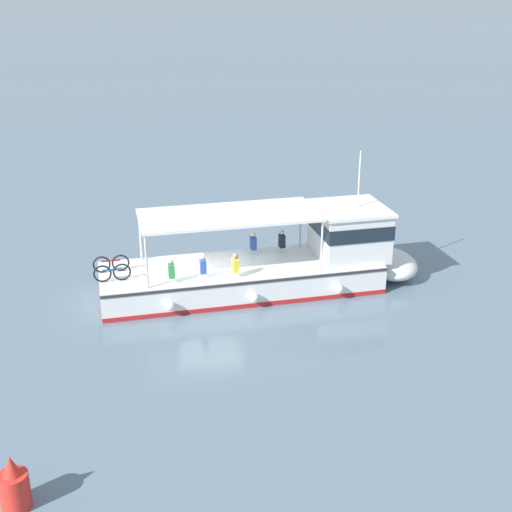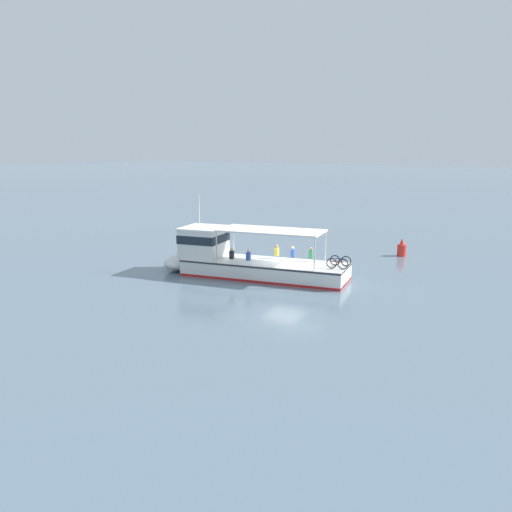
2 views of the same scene
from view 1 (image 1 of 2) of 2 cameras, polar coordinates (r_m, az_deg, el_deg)
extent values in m
plane|color=slate|center=(26.25, -3.92, -3.44)|extent=(400.00, 400.00, 0.00)
cube|color=white|center=(26.51, -1.26, -1.82)|extent=(5.09, 11.20, 1.10)
ellipsoid|color=white|center=(28.37, 11.06, -0.61)|extent=(3.29, 2.69, 1.01)
cube|color=red|center=(26.69, -1.25, -2.70)|extent=(5.13, 11.21, 0.16)
cube|color=#2D2D33|center=(26.32, -1.27, -0.88)|extent=(5.15, 11.21, 0.10)
cube|color=white|center=(27.16, 7.82, 1.97)|extent=(3.14, 3.05, 1.90)
cube|color=#19232D|center=(27.05, 7.86, 2.64)|extent=(3.21, 3.10, 0.56)
cube|color=white|center=(26.84, 7.93, 4.00)|extent=(3.33, 3.23, 0.12)
cube|color=white|center=(25.49, -2.30, 3.45)|extent=(4.10, 7.12, 0.10)
cylinder|color=silver|center=(27.84, 3.75, 2.74)|extent=(0.08, 0.08, 2.00)
cylinder|color=silver|center=(25.42, 5.55, 0.79)|extent=(0.08, 0.08, 2.00)
cylinder|color=silver|center=(26.73, -9.70, 1.64)|extent=(0.08, 0.08, 2.00)
cylinder|color=silver|center=(24.19, -9.18, -0.51)|extent=(0.08, 0.08, 2.00)
cylinder|color=silver|center=(26.62, 8.67, 6.42)|extent=(0.06, 0.06, 2.20)
sphere|color=white|center=(25.87, 6.98, -2.75)|extent=(0.36, 0.36, 0.36)
sphere|color=white|center=(24.97, -0.16, -3.51)|extent=(0.36, 0.36, 0.36)
sphere|color=white|center=(24.51, -7.24, -4.21)|extent=(0.36, 0.36, 0.36)
torus|color=black|center=(26.08, -11.30, -0.57)|extent=(0.18, 0.66, 0.66)
torus|color=black|center=(26.08, -12.83, -0.70)|extent=(0.18, 0.66, 0.66)
cylinder|color=maroon|center=(26.03, -12.09, -0.39)|extent=(0.18, 0.70, 0.06)
torus|color=black|center=(25.25, -11.19, -1.33)|extent=(0.18, 0.66, 0.66)
torus|color=black|center=(25.24, -12.78, -1.46)|extent=(0.18, 0.66, 0.66)
cylinder|color=#1E478C|center=(25.20, -12.01, -1.14)|extent=(0.18, 0.70, 0.06)
cube|color=#338C4C|center=(24.73, -7.12, -1.24)|extent=(0.35, 0.27, 0.52)
sphere|color=tan|center=(24.59, -7.16, -0.45)|extent=(0.20, 0.20, 0.20)
cube|color=#2D4CA5|center=(25.00, -4.47, -0.88)|extent=(0.35, 0.27, 0.52)
sphere|color=beige|center=(24.86, -4.50, -0.09)|extent=(0.20, 0.20, 0.20)
cube|color=yellow|center=(25.02, -1.74, -0.80)|extent=(0.35, 0.27, 0.52)
sphere|color=#9E7051|center=(24.88, -1.75, -0.01)|extent=(0.20, 0.20, 0.20)
cube|color=#2D4CA5|center=(27.18, -0.23, 1.10)|extent=(0.35, 0.27, 0.52)
sphere|color=beige|center=(27.05, -0.23, 1.83)|extent=(0.20, 0.20, 0.20)
cube|color=black|center=(27.42, 2.19, 1.27)|extent=(0.35, 0.27, 0.52)
sphere|color=beige|center=(27.30, 2.20, 2.00)|extent=(0.20, 0.20, 0.20)
cylinder|color=red|center=(17.28, -19.61, -18.07)|extent=(0.70, 0.70, 0.90)
cone|color=red|center=(16.85, -19.92, -16.23)|extent=(0.42, 0.42, 0.50)
camera|label=2|loc=(55.80, -21.40, 17.65)|focal=37.19mm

